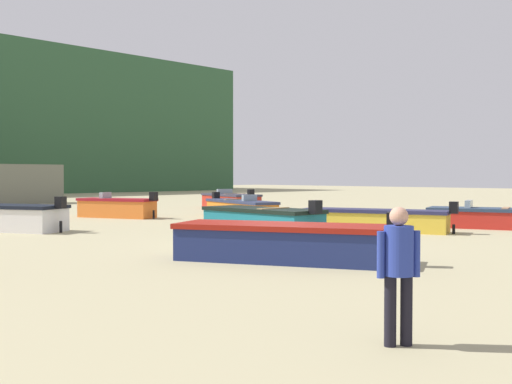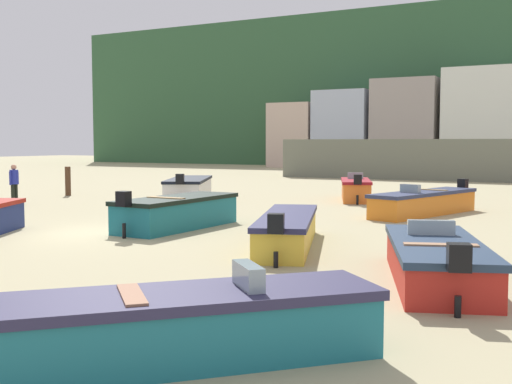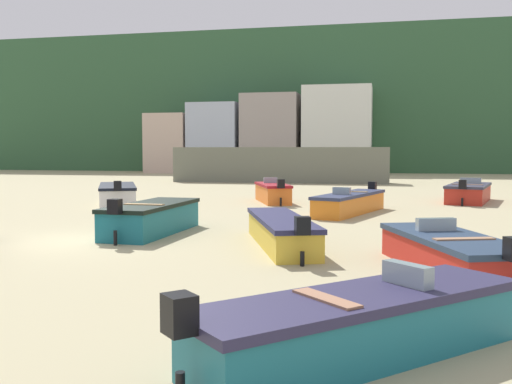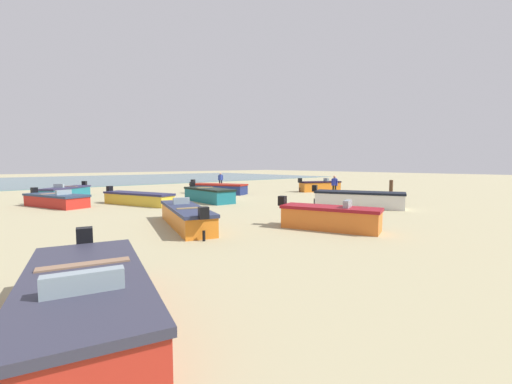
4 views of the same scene
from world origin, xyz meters
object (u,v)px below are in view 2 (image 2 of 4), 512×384
boat_teal_4 (181,326)px  boat_orange_7 (424,203)px  boat_orange_2 (356,190)px  beach_walker_distant (14,181)px  boat_red_1 (436,261)px  boat_teal_8 (177,212)px  boat_white_0 (189,188)px  boat_yellow_6 (288,230)px  mooring_post_near_water (68,181)px

boat_teal_4 → boat_orange_7: (-1.02, 16.35, 0.00)m
boat_orange_2 → beach_walker_distant: beach_walker_distant is taller
boat_orange_2 → boat_orange_7: 5.78m
boat_red_1 → boat_teal_8: (-8.29, 3.84, 0.08)m
boat_white_0 → boat_red_1: 18.03m
boat_yellow_6 → boat_teal_4: bearing=-93.4°
boat_teal_8 → mooring_post_near_water: size_ratio=3.40×
boat_white_0 → boat_teal_8: boat_white_0 is taller
boat_teal_8 → boat_orange_7: bearing=53.1°
boat_orange_2 → mooring_post_near_water: 13.47m
boat_orange_2 → boat_orange_7: bearing=-68.0°
boat_orange_7 → boat_teal_8: size_ratio=1.19×
boat_orange_2 → boat_yellow_6: (2.60, -12.59, -0.07)m
boat_teal_4 → boat_white_0: bearing=168.3°
boat_white_0 → boat_teal_8: size_ratio=1.12×
boat_orange_7 → mooring_post_near_water: bearing=16.3°
boat_red_1 → boat_teal_4: bearing=-126.1°
boat_yellow_6 → beach_walker_distant: bearing=142.9°
beach_walker_distant → boat_teal_8: bearing=-116.2°
boat_yellow_6 → beach_walker_distant: 15.03m
boat_orange_7 → boat_teal_8: (-5.60, -6.89, 0.04)m
boat_white_0 → mooring_post_near_water: 6.22m
boat_teal_4 → mooring_post_near_water: 24.38m
boat_red_1 → boat_teal_4: 5.86m
boat_yellow_6 → boat_teal_8: 4.51m
boat_orange_2 → boat_teal_8: (-1.66, -11.11, 0.00)m
boat_red_1 → beach_walker_distant: (-18.38, 6.82, 0.56)m
boat_orange_2 → boat_teal_4: bearing=-97.5°
boat_white_0 → boat_teal_8: (5.09, -8.25, -0.00)m
boat_red_1 → boat_teal_4: boat_teal_4 is taller
beach_walker_distant → mooring_post_near_water: bearing=5.4°
boat_orange_2 → boat_orange_7: boat_orange_2 is taller
boat_yellow_6 → beach_walker_distant: beach_walker_distant is taller
boat_teal_4 → mooring_post_near_water: (-17.84, 16.62, 0.26)m
boat_yellow_6 → boat_teal_8: bearing=141.0°
boat_white_0 → boat_orange_2: boat_white_0 is taller
boat_teal_4 → beach_walker_distant: bearing=-171.9°
boat_red_1 → mooring_post_near_water: size_ratio=3.48×
boat_white_0 → mooring_post_near_water: (-6.12, -1.09, 0.21)m
boat_white_0 → boat_orange_2: bearing=-3.1°
boat_orange_2 → mooring_post_near_water: bearing=176.0°
mooring_post_near_water → boat_orange_7: bearing=-0.9°
boat_white_0 → boat_yellow_6: size_ratio=0.98×
boat_teal_8 → mooring_post_near_water: mooring_post_near_water is taller
boat_white_0 → beach_walker_distant: bearing=-159.5°
boat_teal_8 → boat_white_0: bearing=123.9°
boat_teal_4 → boat_yellow_6: (-2.37, 7.98, -0.03)m
boat_red_1 → boat_teal_8: 9.14m
boat_red_1 → boat_orange_2: bearing=94.3°
boat_orange_7 → boat_red_1: bearing=121.4°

